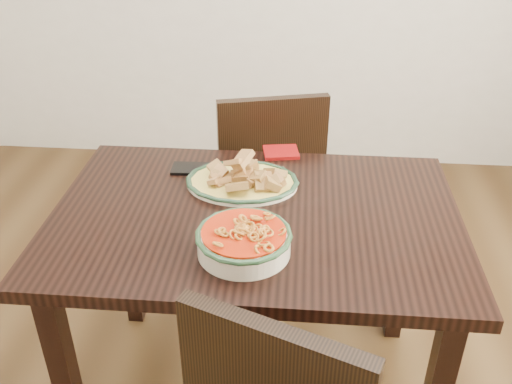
# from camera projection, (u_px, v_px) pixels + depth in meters

# --- Properties ---
(floor) EXTENTS (3.50, 3.50, 0.00)m
(floor) POSITION_uv_depth(u_px,v_px,m) (232.00, 371.00, 2.12)
(floor) COLOR #382511
(floor) RESTS_ON ground
(dining_table) EXTENTS (1.20, 0.80, 0.75)m
(dining_table) POSITION_uv_depth(u_px,v_px,m) (255.00, 240.00, 1.73)
(dining_table) COLOR black
(dining_table) RESTS_ON ground
(chair_far) EXTENTS (0.51, 0.51, 0.89)m
(chair_far) POSITION_uv_depth(u_px,v_px,m) (267.00, 177.00, 2.37)
(chair_far) COLOR black
(chair_far) RESTS_ON ground
(fish_plate) EXTENTS (0.35, 0.27, 0.11)m
(fish_plate) POSITION_uv_depth(u_px,v_px,m) (242.00, 173.00, 1.79)
(fish_plate) COLOR #F0E9CB
(fish_plate) RESTS_ON dining_table
(noodle_bowl) EXTENTS (0.26, 0.26, 0.08)m
(noodle_bowl) POSITION_uv_depth(u_px,v_px,m) (244.00, 238.00, 1.49)
(noodle_bowl) COLOR beige
(noodle_bowl) RESTS_ON dining_table
(smartphone) EXTENTS (0.15, 0.09, 0.01)m
(smartphone) POSITION_uv_depth(u_px,v_px,m) (194.00, 169.00, 1.90)
(smartphone) COLOR black
(smartphone) RESTS_ON dining_table
(napkin) EXTENTS (0.14, 0.12, 0.01)m
(napkin) POSITION_uv_depth(u_px,v_px,m) (281.00, 152.00, 2.00)
(napkin) COLOR maroon
(napkin) RESTS_ON dining_table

